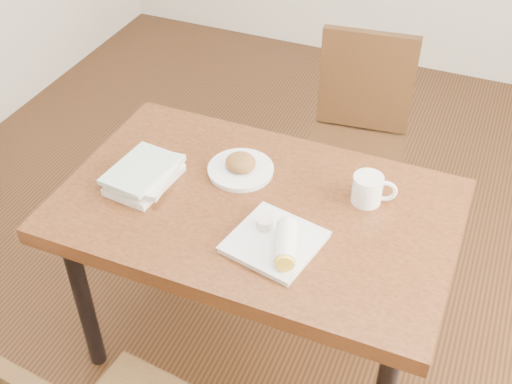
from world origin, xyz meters
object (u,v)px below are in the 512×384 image
at_px(chair_far, 358,130).
at_px(plate_burrito, 278,242).
at_px(plate_scone, 241,167).
at_px(coffee_mug, 369,189).
at_px(book_stack, 145,175).
at_px(table, 256,222).

distance_m(chair_far, plate_burrito, 1.01).
xyz_separation_m(plate_scone, coffee_mug, (0.44, 0.02, 0.03)).
xyz_separation_m(coffee_mug, book_stack, (-0.72, -0.20, -0.02)).
bearing_deg(book_stack, chair_far, 59.14).
bearing_deg(table, book_stack, -173.77).
xyz_separation_m(chair_far, coffee_mug, (0.20, -0.67, 0.25)).
bearing_deg(coffee_mug, chair_far, 106.40).
relative_size(table, plate_burrito, 4.30).
bearing_deg(chair_far, book_stack, -120.86).
height_order(chair_far, plate_burrito, chair_far).
bearing_deg(plate_scone, book_stack, -147.66).
bearing_deg(chair_far, plate_burrito, -89.63).
distance_m(table, book_stack, 0.41).
xyz_separation_m(coffee_mug, plate_burrito, (-0.19, -0.32, -0.03)).
bearing_deg(table, coffee_mug, 24.93).
xyz_separation_m(plate_scone, book_stack, (-0.27, -0.17, 0.01)).
height_order(chair_far, plate_scone, chair_far).
bearing_deg(coffee_mug, book_stack, -164.73).
distance_m(table, coffee_mug, 0.39).
relative_size(chair_far, plate_scone, 4.18).
distance_m(table, plate_burrito, 0.24).
height_order(plate_scone, plate_burrito, plate_burrito).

